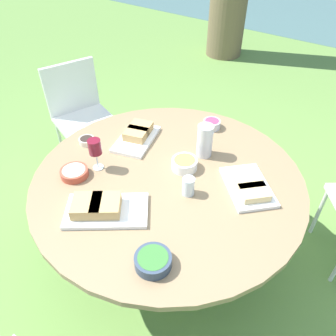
{
  "coord_description": "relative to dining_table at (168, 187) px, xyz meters",
  "views": [
    {
      "loc": [
        0.79,
        -1.07,
        1.92
      ],
      "look_at": [
        0.0,
        0.0,
        0.78
      ],
      "focal_mm": 35.0,
      "sensor_mm": 36.0,
      "label": 1
    }
  ],
  "objects": [
    {
      "name": "bowl_olives",
      "position": [
        -0.59,
        -0.05,
        0.1
      ],
      "size": [
        0.09,
        0.09,
        0.04
      ],
      "color": "beige",
      "rests_on": "dining_table"
    },
    {
      "name": "ground_plane",
      "position": [
        0.0,
        0.0,
        -0.64
      ],
      "size": [
        40.0,
        40.0,
        0.0
      ],
      "primitive_type": "plane",
      "color": "#668E42"
    },
    {
      "name": "bowl_fries",
      "position": [
        0.03,
        0.11,
        0.12
      ],
      "size": [
        0.14,
        0.14,
        0.06
      ],
      "color": "white",
      "rests_on": "dining_table"
    },
    {
      "name": "platter_sandwich_side",
      "position": [
        -0.37,
        0.17,
        0.11
      ],
      "size": [
        0.3,
        0.38,
        0.07
      ],
      "color": "white",
      "rests_on": "dining_table"
    },
    {
      "name": "bowl_dip_red",
      "position": [
        -0.06,
        0.56,
        0.12
      ],
      "size": [
        0.11,
        0.11,
        0.06
      ],
      "color": "silver",
      "rests_on": "dining_table"
    },
    {
      "name": "chair_near_right",
      "position": [
        -1.21,
        0.41,
        -0.11
      ],
      "size": [
        0.54,
        0.55,
        0.89
      ],
      "color": "silver",
      "rests_on": "ground_plane"
    },
    {
      "name": "water_pitcher",
      "position": [
        0.05,
        0.28,
        0.18
      ],
      "size": [
        0.1,
        0.09,
        0.2
      ],
      "color": "silver",
      "rests_on": "dining_table"
    },
    {
      "name": "platter_bread_main",
      "position": [
        -0.1,
        -0.4,
        0.12
      ],
      "size": [
        0.45,
        0.42,
        0.08
      ],
      "color": "white",
      "rests_on": "dining_table"
    },
    {
      "name": "bowl_dip_cream",
      "position": [
        -0.41,
        -0.3,
        0.11
      ],
      "size": [
        0.15,
        0.15,
        0.04
      ],
      "color": "#B74733",
      "rests_on": "dining_table"
    },
    {
      "name": "bowl_salad",
      "position": [
        0.28,
        -0.48,
        0.11
      ],
      "size": [
        0.16,
        0.16,
        0.05
      ],
      "color": "#334256",
      "rests_on": "dining_table"
    },
    {
      "name": "platter_charcuterie",
      "position": [
        0.4,
        0.16,
        0.11
      ],
      "size": [
        0.38,
        0.38,
        0.06
      ],
      "color": "white",
      "rests_on": "dining_table"
    },
    {
      "name": "dining_table",
      "position": [
        0.0,
        0.0,
        0.0
      ],
      "size": [
        1.48,
        1.48,
        0.72
      ],
      "color": "#4C4C51",
      "rests_on": "ground_plane"
    },
    {
      "name": "wine_glass",
      "position": [
        -0.36,
        -0.18,
        0.22
      ],
      "size": [
        0.07,
        0.07,
        0.19
      ],
      "color": "silver",
      "rests_on": "dining_table"
    },
    {
      "name": "cup_water_near",
      "position": [
        0.16,
        -0.04,
        0.14
      ],
      "size": [
        0.06,
        0.06,
        0.1
      ],
      "color": "silver",
      "rests_on": "dining_table"
    }
  ]
}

